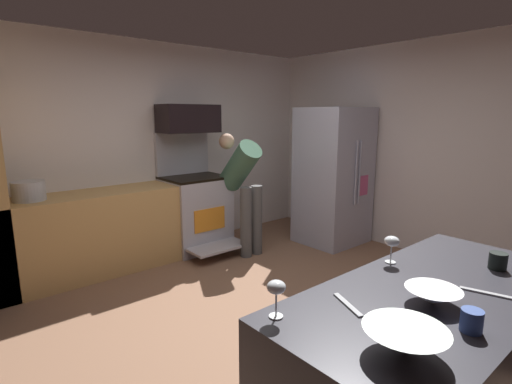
# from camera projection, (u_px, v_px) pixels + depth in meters

# --- Properties ---
(ground_plane) EXTENTS (5.20, 4.80, 0.02)m
(ground_plane) POSITION_uv_depth(u_px,v_px,m) (272.00, 318.00, 3.36)
(ground_plane) COLOR #835D45
(wall_back) EXTENTS (5.20, 0.12, 2.60)m
(wall_back) POSITION_uv_depth(u_px,v_px,m) (146.00, 149.00, 4.85)
(wall_back) COLOR silver
(wall_back) RESTS_ON ground
(wall_right) EXTENTS (0.12, 4.80, 2.60)m
(wall_right) POSITION_uv_depth(u_px,v_px,m) (426.00, 150.00, 4.72)
(wall_right) COLOR silver
(wall_right) RESTS_ON ground
(lower_cabinet_run) EXTENTS (2.40, 0.60, 0.90)m
(lower_cabinet_run) POSITION_uv_depth(u_px,v_px,m) (86.00, 235.00, 4.17)
(lower_cabinet_run) COLOR tan
(lower_cabinet_run) RESTS_ON ground
(oven_range) EXTENTS (0.76, 0.99, 1.50)m
(oven_range) POSITION_uv_depth(u_px,v_px,m) (195.00, 210.00, 5.01)
(oven_range) COLOR #BAB8C3
(oven_range) RESTS_ON ground
(microwave) EXTENTS (0.74, 0.38, 0.35)m
(microwave) POSITION_uv_depth(u_px,v_px,m) (189.00, 119.00, 4.86)
(microwave) COLOR black
(microwave) RESTS_ON oven_range
(refrigerator) EXTENTS (0.83, 0.78, 1.81)m
(refrigerator) POSITION_uv_depth(u_px,v_px,m) (333.00, 176.00, 5.21)
(refrigerator) COLOR #B0B1C7
(refrigerator) RESTS_ON ground
(person_cook) EXTENTS (0.31, 0.70, 1.49)m
(person_cook) POSITION_uv_depth(u_px,v_px,m) (243.00, 183.00, 4.80)
(person_cook) COLOR #545454
(person_cook) RESTS_ON ground
(counter_island) EXTENTS (1.78, 0.80, 0.90)m
(counter_island) POSITION_uv_depth(u_px,v_px,m) (428.00, 373.00, 1.94)
(counter_island) COLOR #29282F
(counter_island) RESTS_ON ground
(mixing_bowl_large) EXTENTS (0.24, 0.24, 0.07)m
(mixing_bowl_large) POSITION_uv_depth(u_px,v_px,m) (433.00, 296.00, 1.70)
(mixing_bowl_large) COLOR white
(mixing_bowl_large) RESTS_ON counter_island
(mixing_bowl_small) EXTENTS (0.30, 0.30, 0.10)m
(mixing_bowl_small) POSITION_uv_depth(u_px,v_px,m) (405.00, 341.00, 1.34)
(mixing_bowl_small) COLOR white
(mixing_bowl_small) RESTS_ON counter_island
(wine_glass_near) EXTENTS (0.08, 0.08, 0.16)m
(wine_glass_near) POSITION_uv_depth(u_px,v_px,m) (276.00, 289.00, 1.57)
(wine_glass_near) COLOR silver
(wine_glass_near) RESTS_ON counter_island
(wine_glass_mid) EXTENTS (0.08, 0.08, 0.16)m
(wine_glass_mid) POSITION_uv_depth(u_px,v_px,m) (392.00, 242.00, 2.16)
(wine_glass_mid) COLOR silver
(wine_glass_mid) RESTS_ON counter_island
(mug_coffee) EXTENTS (0.08, 0.08, 0.09)m
(mug_coffee) POSITION_uv_depth(u_px,v_px,m) (472.00, 321.00, 1.48)
(mug_coffee) COLOR #324B90
(mug_coffee) RESTS_ON counter_island
(mug_tea) EXTENTS (0.09, 0.09, 0.09)m
(mug_tea) POSITION_uv_depth(u_px,v_px,m) (498.00, 261.00, 2.09)
(mug_tea) COLOR black
(mug_tea) RESTS_ON counter_island
(knife_chef) EXTENTS (0.10, 0.27, 0.01)m
(knife_chef) POSITION_uv_depth(u_px,v_px,m) (493.00, 294.00, 1.79)
(knife_chef) COLOR #B7BABF
(knife_chef) RESTS_ON counter_island
(knife_paring) EXTENTS (0.11, 0.21, 0.01)m
(knife_paring) POSITION_uv_depth(u_px,v_px,m) (348.00, 305.00, 1.69)
(knife_paring) COLOR #B7BABF
(knife_paring) RESTS_ON counter_island
(stock_pot) EXTENTS (0.30, 0.30, 0.19)m
(stock_pot) POSITION_uv_depth(u_px,v_px,m) (29.00, 191.00, 3.75)
(stock_pot) COLOR #B7BAC1
(stock_pot) RESTS_ON lower_cabinet_run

